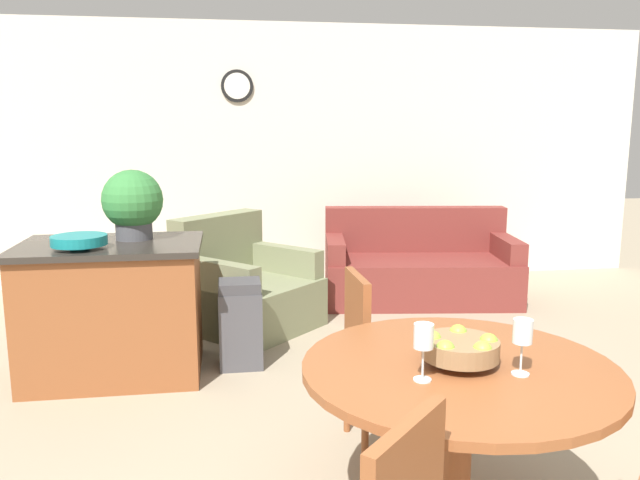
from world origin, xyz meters
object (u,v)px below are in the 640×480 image
object	(u,v)px
trash_bin	(240,324)
couch	(419,269)
wine_glass_left	(424,339)
potted_plant	(133,203)
teal_bowl	(79,240)
fruit_bowl	(460,348)
armchair	(245,291)
kitchen_island	(114,309)
dining_chair_far_side	(378,355)
dining_table	(458,408)
wine_glass_right	(523,334)

from	to	relation	value
trash_bin	couch	xyz separation A→B (m)	(1.74, 1.48, -0.01)
wine_glass_left	potted_plant	xyz separation A→B (m)	(-1.28, 2.28, 0.23)
teal_bowl	potted_plant	xyz separation A→B (m)	(0.29, 0.30, 0.19)
fruit_bowl	armchair	bearing A→B (deg)	103.75
kitchen_island	potted_plant	xyz separation A→B (m)	(0.14, 0.13, 0.69)
potted_plant	couch	distance (m)	2.92
dining_chair_far_side	wine_glass_left	world-z (taller)	wine_glass_left
teal_bowl	couch	size ratio (longest dim) A/B	0.18
dining_table	potted_plant	xyz separation A→B (m)	(-1.47, 2.16, 0.55)
wine_glass_right	potted_plant	size ratio (longest dim) A/B	0.44
kitchen_island	trash_bin	xyz separation A→B (m)	(0.83, 0.02, -0.15)
dining_chair_far_side	kitchen_island	bearing A→B (deg)	-131.01
teal_bowl	armchair	xyz separation A→B (m)	(1.04, 1.08, -0.65)
wine_glass_right	trash_bin	distance (m)	2.46
armchair	dining_table	bearing A→B (deg)	-120.89
wine_glass_left	trash_bin	xyz separation A→B (m)	(-0.59, 2.18, -0.62)
dining_table	wine_glass_left	size ratio (longest dim) A/B	5.74
dining_chair_far_side	dining_table	bearing A→B (deg)	5.36
kitchen_island	teal_bowl	bearing A→B (deg)	-130.10
fruit_bowl	kitchen_island	size ratio (longest dim) A/B	0.25
teal_bowl	kitchen_island	bearing A→B (deg)	49.90
kitchen_island	trash_bin	distance (m)	0.85
couch	wine_glass_left	bearing A→B (deg)	-99.89
potted_plant	couch	bearing A→B (deg)	29.33
fruit_bowl	couch	distance (m)	3.70
dining_table	potted_plant	size ratio (longest dim) A/B	2.54
dining_table	wine_glass_right	world-z (taller)	wine_glass_right
wine_glass_right	teal_bowl	distance (m)	2.77
dining_table	wine_glass_right	distance (m)	0.39
wine_glass_left	couch	distance (m)	3.88
dining_chair_far_side	couch	world-z (taller)	dining_chair_far_side
fruit_bowl	wine_glass_right	distance (m)	0.23
trash_bin	potted_plant	bearing A→B (deg)	171.16
fruit_bowl	couch	size ratio (longest dim) A/B	0.15
potted_plant	armchair	distance (m)	1.37
dining_table	dining_chair_far_side	world-z (taller)	dining_chair_far_side
wine_glass_right	teal_bowl	world-z (taller)	teal_bowl
wine_glass_right	potted_plant	bearing A→B (deg)	125.81
dining_table	armchair	xyz separation A→B (m)	(-0.72, 2.94, -0.29)
fruit_bowl	kitchen_island	bearing A→B (deg)	128.28
wine_glass_right	armchair	bearing A→B (deg)	106.40
wine_glass_left	teal_bowl	bearing A→B (deg)	128.47
dining_table	wine_glass_right	size ratio (longest dim) A/B	5.74
wine_glass_left	teal_bowl	world-z (taller)	teal_bowl
fruit_bowl	potted_plant	world-z (taller)	potted_plant
dining_table	teal_bowl	world-z (taller)	teal_bowl
kitchen_island	dining_table	bearing A→B (deg)	-51.71
wine_glass_right	potted_plant	world-z (taller)	potted_plant
dining_table	dining_chair_far_side	distance (m)	0.83
wine_glass_right	teal_bowl	size ratio (longest dim) A/B	0.61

